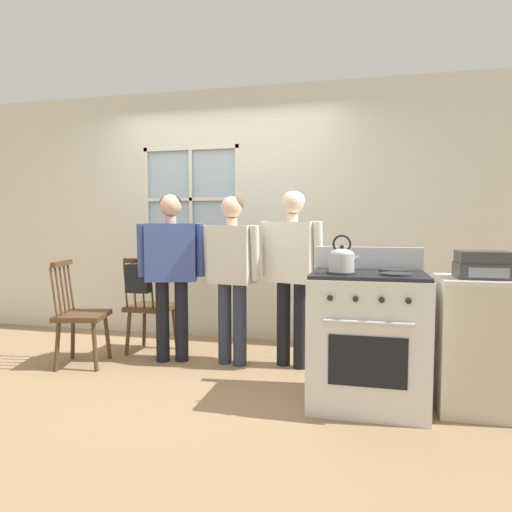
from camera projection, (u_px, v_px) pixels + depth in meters
The scene contains 13 objects.
ground_plane at pixel (176, 378), 3.72m from camera, with size 16.00×16.00×0.00m, color #937551.
wall_back at pixel (228, 216), 4.97m from camera, with size 6.40×0.16×2.70m.
chair_by_window at pixel (151, 308), 4.43m from camera, with size 0.43×0.41×0.93m.
chair_near_wall at pixel (80, 316), 4.04m from camera, with size 0.49×0.50×0.93m.
person_elderly_left at pixel (171, 261), 4.12m from camera, with size 0.60×0.33×1.52m.
person_teen_center at pixel (232, 264), 4.03m from camera, with size 0.56×0.29×1.50m.
person_adult_right at pixel (292, 261), 3.96m from camera, with size 0.59×0.34×1.54m.
stove at pixel (367, 337), 3.16m from camera, with size 0.78×0.68×1.08m.
kettle at pixel (342, 259), 3.04m from camera, with size 0.21×0.17×0.25m.
potted_plant at pixel (172, 246), 5.05m from camera, with size 0.12×0.12×0.21m.
handbag at pixel (138, 278), 4.18m from camera, with size 0.22×0.19×0.31m.
side_counter at pixel (480, 344), 3.06m from camera, with size 0.55×0.50×0.90m.
stereo at pixel (483, 265), 3.00m from camera, with size 0.34×0.29×0.18m.
Camera 1 is at (1.48, -3.39, 1.26)m, focal length 32.00 mm.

